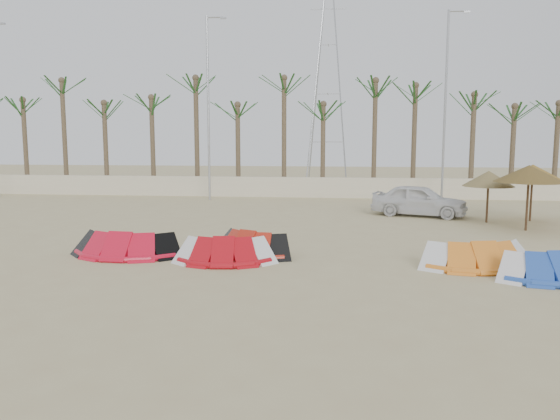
# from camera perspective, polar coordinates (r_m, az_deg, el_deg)

# --- Properties ---
(ground) EXTENTS (120.00, 120.00, 0.00)m
(ground) POSITION_cam_1_polar(r_m,az_deg,el_deg) (13.63, -2.92, -8.77)
(ground) COLOR tan
(ground) RESTS_ON ground
(boundary_wall) EXTENTS (60.00, 0.30, 1.30)m
(boundary_wall) POSITION_cam_1_polar(r_m,az_deg,el_deg) (35.11, 2.99, 2.38)
(boundary_wall) COLOR beige
(boundary_wall) RESTS_ON ground
(palm_line) EXTENTS (52.00, 4.00, 7.70)m
(palm_line) POSITION_cam_1_polar(r_m,az_deg,el_deg) (36.52, 4.27, 11.67)
(palm_line) COLOR brown
(palm_line) RESTS_ON ground
(lamp_b) EXTENTS (1.25, 0.14, 11.00)m
(lamp_b) POSITION_cam_1_polar(r_m,az_deg,el_deg) (33.94, -7.45, 10.80)
(lamp_b) COLOR #A5A8AD
(lamp_b) RESTS_ON ground
(lamp_c) EXTENTS (1.25, 0.14, 11.00)m
(lamp_c) POSITION_cam_1_polar(r_m,az_deg,el_deg) (33.47, 16.94, 10.58)
(lamp_c) COLOR #A5A8AD
(lamp_c) RESTS_ON ground
(pylon) EXTENTS (3.00, 3.00, 14.00)m
(pylon) POSITION_cam_1_polar(r_m,az_deg,el_deg) (41.09, 4.90, 2.21)
(pylon) COLOR #A5A8AD
(pylon) RESTS_ON ground
(kite_red_left) EXTENTS (3.67, 1.72, 0.90)m
(kite_red_left) POSITION_cam_1_polar(r_m,az_deg,el_deg) (18.66, -15.52, -3.23)
(kite_red_left) COLOR red
(kite_red_left) RESTS_ON ground
(kite_red_mid) EXTENTS (3.31, 2.43, 0.90)m
(kite_red_mid) POSITION_cam_1_polar(r_m,az_deg,el_deg) (18.06, -3.05, -3.33)
(kite_red_mid) COLOR #B42414
(kite_red_mid) RESTS_ON ground
(kite_red_right) EXTENTS (3.16, 1.76, 0.90)m
(kite_red_right) POSITION_cam_1_polar(r_m,az_deg,el_deg) (17.10, -5.60, -3.97)
(kite_red_right) COLOR #B40C16
(kite_red_right) RESTS_ON ground
(kite_orange) EXTENTS (3.63, 2.14, 0.90)m
(kite_orange) POSITION_cam_1_polar(r_m,az_deg,el_deg) (17.39, 19.87, -4.19)
(kite_orange) COLOR orange
(kite_orange) RESTS_ON ground
(kite_blue) EXTENTS (3.26, 2.00, 0.90)m
(kite_blue) POSITION_cam_1_polar(r_m,az_deg,el_deg) (16.70, 26.50, -5.03)
(kite_blue) COLOR #2650B2
(kite_blue) RESTS_ON ground
(parasol_left) EXTENTS (2.30, 2.30, 2.35)m
(parasol_left) POSITION_cam_1_polar(r_m,az_deg,el_deg) (26.28, 20.96, 3.08)
(parasol_left) COLOR #4C331E
(parasol_left) RESTS_ON ground
(parasol_mid) EXTENTS (2.78, 2.78, 2.72)m
(parasol_mid) POSITION_cam_1_polar(r_m,az_deg,el_deg) (24.58, 24.58, 3.47)
(parasol_mid) COLOR #4C331E
(parasol_mid) RESTS_ON ground
(parasol_right) EXTENTS (2.64, 2.64, 2.61)m
(parasol_right) POSITION_cam_1_polar(r_m,az_deg,el_deg) (27.52, 24.90, 3.60)
(parasol_right) COLOR #4C331E
(parasol_right) RESTS_ON ground
(car) EXTENTS (4.90, 3.20, 1.55)m
(car) POSITION_cam_1_polar(r_m,az_deg,el_deg) (27.59, 14.34, 0.99)
(car) COLOR silver
(car) RESTS_ON ground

